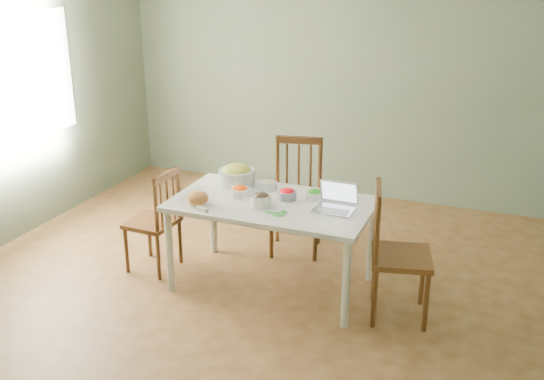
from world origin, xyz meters
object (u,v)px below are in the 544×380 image
at_px(dining_table, 272,244).
at_px(bowl_squash, 237,175).
at_px(bread_boule, 198,198).
at_px(laptop, 334,198).
at_px(chair_right, 402,254).
at_px(chair_far, 296,198).
at_px(chair_left, 152,220).

bearing_deg(dining_table, bowl_squash, 148.82).
bearing_deg(bread_boule, bowl_squash, 80.10).
distance_m(bread_boule, laptop, 1.07).
bearing_deg(bread_boule, laptop, 14.55).
xyz_separation_m(chair_right, bread_boule, (-1.59, -0.19, 0.28)).
distance_m(bowl_squash, laptop, 0.97).
bearing_deg(chair_far, dining_table, -99.73).
bearing_deg(dining_table, chair_far, 93.74).
distance_m(chair_right, bread_boule, 1.62).
xyz_separation_m(dining_table, chair_right, (1.07, -0.08, 0.14)).
height_order(bread_boule, bowl_squash, bowl_squash).
height_order(chair_left, bread_boule, chair_left).
distance_m(chair_right, laptop, 0.65).
bearing_deg(chair_far, chair_right, -48.35).
relative_size(chair_right, bread_boule, 6.10).
height_order(chair_far, bowl_squash, chair_far).
xyz_separation_m(chair_left, bowl_squash, (0.65, 0.35, 0.38)).
bearing_deg(chair_far, bowl_squash, -144.76).
height_order(chair_far, bread_boule, chair_far).
bearing_deg(bowl_squash, laptop, -15.54).
xyz_separation_m(chair_right, laptop, (-0.56, 0.08, 0.33)).
distance_m(chair_right, bowl_squash, 1.56).
bearing_deg(chair_far, laptop, -64.87).
xyz_separation_m(chair_left, chair_right, (2.14, 0.01, 0.06)).
bearing_deg(laptop, chair_left, -176.40).
bearing_deg(bowl_squash, chair_left, -151.76).
height_order(dining_table, bowl_squash, bowl_squash).
relative_size(chair_right, laptop, 3.41).
height_order(chair_far, chair_left, chair_far).
height_order(dining_table, chair_right, chair_right).
bearing_deg(chair_right, dining_table, 72.46).
relative_size(chair_far, laptop, 3.44).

